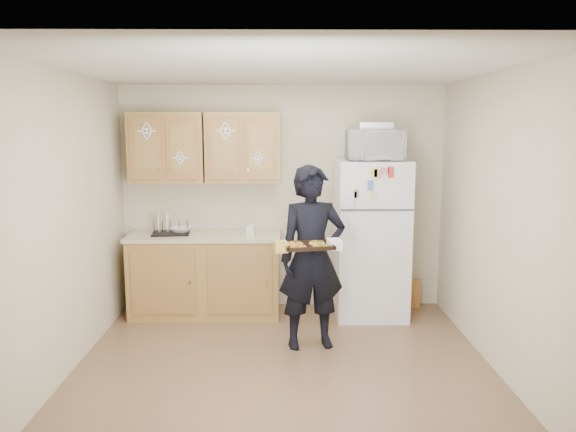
{
  "coord_description": "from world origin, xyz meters",
  "views": [
    {
      "loc": [
        -0.02,
        -4.5,
        2.06
      ],
      "look_at": [
        0.04,
        0.45,
        1.26
      ],
      "focal_mm": 35.0,
      "sensor_mm": 36.0,
      "label": 1
    }
  ],
  "objects": [
    {
      "name": "wall_back",
      "position": [
        0.0,
        1.8,
        1.25
      ],
      "size": [
        3.6,
        0.04,
        2.5
      ],
      "primitive_type": "cube",
      "color": "beige",
      "rests_on": "floor"
    },
    {
      "name": "pizza_front_left",
      "position": [
        0.13,
        0.17,
        1.04
      ],
      "size": [
        0.14,
        0.14,
        0.02
      ],
      "primitive_type": "cylinder",
      "color": "orange",
      "rests_on": "baking_tray"
    },
    {
      "name": "refrigerator",
      "position": [
        0.95,
        1.43,
        0.85
      ],
      "size": [
        0.75,
        0.7,
        1.7
      ],
      "primitive_type": "cube",
      "color": "white",
      "rests_on": "floor"
    },
    {
      "name": "wall_front",
      "position": [
        0.0,
        -1.8,
        1.25
      ],
      "size": [
        3.6,
        0.04,
        2.5
      ],
      "primitive_type": "cube",
      "color": "beige",
      "rests_on": "floor"
    },
    {
      "name": "pizza_back_left",
      "position": [
        0.1,
        0.3,
        1.04
      ],
      "size": [
        0.14,
        0.14,
        0.02
      ],
      "primitive_type": "cylinder",
      "color": "orange",
      "rests_on": "baking_tray"
    },
    {
      "name": "person",
      "position": [
        0.27,
        0.55,
        0.85
      ],
      "size": [
        0.69,
        0.51,
        1.71
      ],
      "primitive_type": "imported",
      "rotation": [
        0.0,
        0.0,
        0.18
      ],
      "color": "black",
      "rests_on": "floor"
    },
    {
      "name": "cereal_box",
      "position": [
        1.47,
        1.67,
        0.16
      ],
      "size": [
        0.2,
        0.07,
        0.32
      ],
      "primitive_type": "cube",
      "color": "#DFA24E",
      "rests_on": "floor"
    },
    {
      "name": "ceiling",
      "position": [
        0.0,
        0.0,
        2.5
      ],
      "size": [
        3.6,
        3.6,
        0.0
      ],
      "primitive_type": "plane",
      "color": "silver",
      "rests_on": "wall_back"
    },
    {
      "name": "bowl",
      "position": [
        -1.1,
        1.47,
        0.95
      ],
      "size": [
        0.27,
        0.27,
        0.05
      ],
      "primitive_type": "imported",
      "rotation": [
        0.0,
        0.0,
        -0.23
      ],
      "color": "silver",
      "rests_on": "dish_rack"
    },
    {
      "name": "baking_tray",
      "position": [
        0.21,
        0.25,
        1.02
      ],
      "size": [
        0.47,
        0.38,
        0.04
      ],
      "primitive_type": "cube",
      "rotation": [
        0.0,
        0.0,
        0.18
      ],
      "color": "black",
      "rests_on": "person"
    },
    {
      "name": "soap_bottle",
      "position": [
        -0.34,
        1.35,
        0.99
      ],
      "size": [
        0.1,
        0.1,
        0.18
      ],
      "primitive_type": "imported",
      "rotation": [
        0.0,
        0.0,
        -0.18
      ],
      "color": "white",
      "rests_on": "countertop"
    },
    {
      "name": "pizza_back_right",
      "position": [
        0.3,
        0.34,
        1.04
      ],
      "size": [
        0.14,
        0.14,
        0.02
      ],
      "primitive_type": "cylinder",
      "color": "orange",
      "rests_on": "baking_tray"
    },
    {
      "name": "wall_left",
      "position": [
        -1.8,
        0.0,
        1.25
      ],
      "size": [
        0.04,
        3.6,
        2.5
      ],
      "primitive_type": "cube",
      "color": "beige",
      "rests_on": "floor"
    },
    {
      "name": "pizza_front_right",
      "position": [
        0.32,
        0.2,
        1.04
      ],
      "size": [
        0.14,
        0.14,
        0.02
      ],
      "primitive_type": "cylinder",
      "color": "orange",
      "rests_on": "baking_tray"
    },
    {
      "name": "upper_cab_left",
      "position": [
        -1.25,
        1.61,
        1.83
      ],
      "size": [
        0.8,
        0.33,
        0.75
      ],
      "primitive_type": "cube",
      "color": "olive",
      "rests_on": "wall_back"
    },
    {
      "name": "upper_cab_right",
      "position": [
        -0.43,
        1.61,
        1.83
      ],
      "size": [
        0.8,
        0.33,
        0.75
      ],
      "primitive_type": "cube",
      "color": "olive",
      "rests_on": "wall_back"
    },
    {
      "name": "wall_right",
      "position": [
        1.8,
        0.0,
        1.25
      ],
      "size": [
        0.04,
        3.6,
        2.5
      ],
      "primitive_type": "cube",
      "color": "beige",
      "rests_on": "floor"
    },
    {
      "name": "dish_rack",
      "position": [
        -1.21,
        1.47,
        0.98
      ],
      "size": [
        0.42,
        0.33,
        0.16
      ],
      "primitive_type": "cube",
      "rotation": [
        0.0,
        0.0,
        0.1
      ],
      "color": "black",
      "rests_on": "countertop"
    },
    {
      "name": "microwave",
      "position": [
        0.96,
        1.38,
        1.86
      ],
      "size": [
        0.59,
        0.41,
        0.32
      ],
      "primitive_type": "imported",
      "rotation": [
        0.0,
        0.0,
        0.04
      ],
      "color": "white",
      "rests_on": "refrigerator"
    },
    {
      "name": "countertop",
      "position": [
        -0.85,
        1.48,
        0.88
      ],
      "size": [
        1.64,
        0.64,
        0.04
      ],
      "primitive_type": "cube",
      "color": "beige",
      "rests_on": "base_cabinet"
    },
    {
      "name": "foil_pan",
      "position": [
        0.97,
        1.41,
        2.06
      ],
      "size": [
        0.37,
        0.28,
        0.07
      ],
      "primitive_type": "cube",
      "rotation": [
        0.0,
        0.0,
        -0.11
      ],
      "color": "silver",
      "rests_on": "microwave"
    },
    {
      "name": "base_cabinet",
      "position": [
        -0.85,
        1.48,
        0.43
      ],
      "size": [
        1.6,
        0.6,
        0.86
      ],
      "primitive_type": "cube",
      "color": "olive",
      "rests_on": "floor"
    },
    {
      "name": "floor",
      "position": [
        0.0,
        0.0,
        0.0
      ],
      "size": [
        3.6,
        3.6,
        0.0
      ],
      "primitive_type": "plane",
      "color": "brown",
      "rests_on": "ground"
    }
  ]
}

